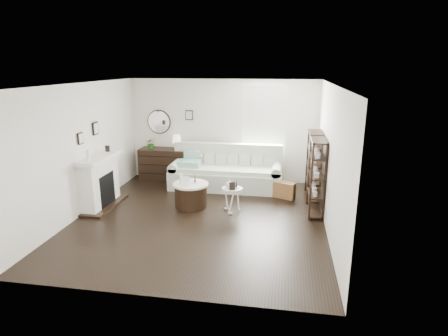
% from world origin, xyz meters
% --- Properties ---
extents(room, '(5.50, 5.50, 5.50)m').
position_xyz_m(room, '(0.73, 2.70, 1.60)').
color(room, black).
rests_on(room, ground).
extents(fireplace, '(0.50, 1.40, 1.84)m').
position_xyz_m(fireplace, '(-2.32, 0.30, 0.54)').
color(fireplace, white).
rests_on(fireplace, ground).
extents(shelf_unit_far, '(0.30, 0.80, 1.60)m').
position_xyz_m(shelf_unit_far, '(2.33, 1.55, 0.80)').
color(shelf_unit_far, black).
rests_on(shelf_unit_far, ground).
extents(shelf_unit_near, '(0.30, 0.80, 1.60)m').
position_xyz_m(shelf_unit_near, '(2.33, 0.65, 0.80)').
color(shelf_unit_near, black).
rests_on(shelf_unit_near, ground).
extents(sofa, '(2.81, 0.97, 1.09)m').
position_xyz_m(sofa, '(0.20, 2.09, 0.36)').
color(sofa, beige).
rests_on(sofa, ground).
extents(quilt, '(0.56, 0.47, 0.14)m').
position_xyz_m(quilt, '(-0.71, 1.95, 0.63)').
color(quilt, '#2A9C71').
rests_on(quilt, sofa).
extents(suitcase, '(0.61, 0.40, 0.38)m').
position_xyz_m(suitcase, '(1.66, 1.51, 0.19)').
color(suitcase, brown).
rests_on(suitcase, ground).
extents(dresser, '(1.29, 0.55, 0.86)m').
position_xyz_m(dresser, '(-1.57, 2.47, 0.43)').
color(dresser, black).
rests_on(dresser, ground).
extents(table_lamp, '(0.33, 0.33, 0.39)m').
position_xyz_m(table_lamp, '(-1.19, 2.47, 1.06)').
color(table_lamp, beige).
rests_on(table_lamp, dresser).
extents(potted_plant, '(0.35, 0.33, 0.31)m').
position_xyz_m(potted_plant, '(-1.89, 2.42, 1.02)').
color(potted_plant, '#235B1A').
rests_on(potted_plant, dresser).
extents(drum_table, '(0.78, 0.78, 0.54)m').
position_xyz_m(drum_table, '(-0.35, 0.60, 0.27)').
color(drum_table, black).
rests_on(drum_table, ground).
extents(pedestal_table, '(0.44, 0.44, 0.53)m').
position_xyz_m(pedestal_table, '(0.59, 0.45, 0.49)').
color(pedestal_table, white).
rests_on(pedestal_table, ground).
extents(eiffel_drum, '(0.12, 0.12, 0.17)m').
position_xyz_m(eiffel_drum, '(-0.26, 0.66, 0.63)').
color(eiffel_drum, black).
rests_on(eiffel_drum, drum_table).
extents(bottle_drum, '(0.07, 0.07, 0.29)m').
position_xyz_m(bottle_drum, '(-0.54, 0.52, 0.68)').
color(bottle_drum, silver).
rests_on(bottle_drum, drum_table).
extents(card_frame_drum, '(0.17, 0.10, 0.22)m').
position_xyz_m(card_frame_drum, '(-0.40, 0.41, 0.65)').
color(card_frame_drum, white).
rests_on(card_frame_drum, drum_table).
extents(eiffel_ped, '(0.10, 0.10, 0.18)m').
position_xyz_m(eiffel_ped, '(0.68, 0.48, 0.62)').
color(eiffel_ped, black).
rests_on(eiffel_ped, pedestal_table).
extents(flask_ped, '(0.14, 0.14, 0.26)m').
position_xyz_m(flask_ped, '(0.51, 0.47, 0.66)').
color(flask_ped, silver).
rests_on(flask_ped, pedestal_table).
extents(card_frame_ped, '(0.13, 0.08, 0.16)m').
position_xyz_m(card_frame_ped, '(0.61, 0.34, 0.61)').
color(card_frame_ped, black).
rests_on(card_frame_ped, pedestal_table).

